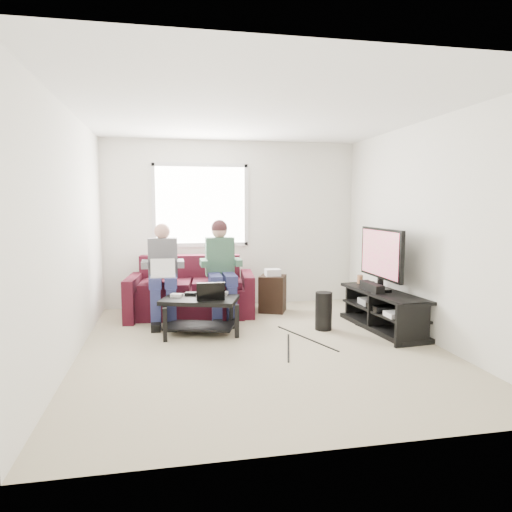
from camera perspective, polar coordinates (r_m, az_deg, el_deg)
The scene contains 26 objects.
floor at distance 5.31m, azimuth 0.60°, elevation -11.23°, with size 4.50×4.50×0.00m, color tan.
ceiling at distance 5.15m, azimuth 0.63°, elevation 17.50°, with size 4.50×4.50×0.00m, color white.
wall_back at distance 7.28m, azimuth -2.96°, elevation 4.01°, with size 4.50×4.50×0.00m, color white.
wall_front at distance 2.91m, azimuth 9.59°, elevation 0.10°, with size 4.50×4.50×0.00m, color white.
wall_left at distance 5.06m, azimuth -22.18°, elevation 2.42°, with size 4.50×4.50×0.00m, color white.
wall_right at distance 5.81m, azimuth 20.35°, elevation 2.97°, with size 4.50×4.50×0.00m, color white.
window at distance 7.20m, azimuth -6.92°, elevation 6.33°, with size 1.48×0.04×1.28m.
sofa at distance 6.76m, azimuth -8.05°, elevation -4.66°, with size 1.89×1.01×0.85m.
person_left at distance 6.37m, azimuth -11.55°, elevation -1.53°, with size 0.40×0.71×1.35m.
person_right at distance 6.42m, azimuth -4.41°, elevation -0.81°, with size 0.40×0.71×1.39m.
laptop_silver at distance 6.16m, azimuth -11.56°, elevation -2.00°, with size 0.32×0.22×0.24m, color silver, non-canonical shape.
coffee_table at distance 5.75m, azimuth -7.04°, elevation -6.40°, with size 1.04×0.81×0.46m.
laptop_black at distance 5.63m, azimuth -5.79°, elevation -4.16°, with size 0.34×0.24×0.24m, color black, non-canonical shape.
controller_a at distance 5.83m, azimuth -9.90°, elevation -4.87°, with size 0.14×0.09×0.04m, color silver.
controller_b at distance 5.89m, azimuth -8.15°, elevation -4.71°, with size 0.14×0.09×0.04m, color black.
controller_c at distance 5.89m, azimuth -4.24°, elevation -4.66°, with size 0.14×0.09×0.04m, color gray.
tv_stand at distance 6.17m, azimuth 15.60°, elevation -6.80°, with size 0.61×1.54×0.50m.
tv at distance 6.13m, azimuth 15.37°, elevation 0.09°, with size 0.12×1.10×0.81m.
soundbar at distance 6.14m, azimuth 14.27°, elevation -3.73°, with size 0.12×0.50×0.10m, color black.
drink_cup at distance 6.64m, azimuth 12.87°, elevation -2.84°, with size 0.08×0.08×0.12m, color #B4764D.
console_white at distance 5.81m, azimuth 17.39°, elevation -6.97°, with size 0.30×0.22×0.06m, color silver.
console_grey at distance 6.41m, azimuth 14.42°, elevation -5.52°, with size 0.34×0.26×0.08m, color gray.
console_black at distance 6.11m, azimuth 15.83°, elevation -6.21°, with size 0.38×0.30×0.07m, color black.
subwoofer at distance 5.98m, azimuth 8.44°, elevation -6.82°, with size 0.22×0.22×0.49m, color black.
keyboard_floor at distance 6.20m, azimuth 14.04°, elevation -8.68°, with size 0.15×0.44×0.02m, color black.
end_table at distance 6.89m, azimuth 2.09°, elevation -4.59°, with size 0.37×0.37×0.65m.
Camera 1 is at (-1.02, -4.95, 1.62)m, focal length 32.00 mm.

